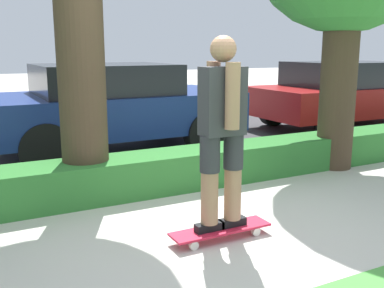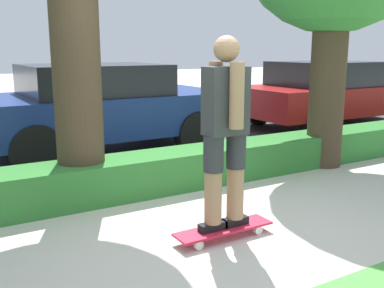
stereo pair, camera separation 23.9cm
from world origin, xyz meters
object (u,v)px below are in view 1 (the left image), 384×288
Objects in this scene: skateboard at (221,230)px; parked_car_middle at (111,106)px; skater_person at (222,130)px; parked_car_rear at (346,93)px.

skateboard is 0.23× the size of parked_car_middle.
parked_car_middle is at bearing 87.04° from skateboard.
skater_person is 0.40× the size of parked_car_rear.
skater_person is 0.42× the size of parked_car_middle.
parked_car_rear reaches higher than skateboard.
skateboard is 6.64m from parked_car_rear.
parked_car_rear is at bearing 35.30° from skater_person.
skateboard is at bearing -93.45° from parked_car_middle.
parked_car_middle is (0.20, 3.78, -0.22)m from skater_person.
skater_person is 3.79m from parked_car_middle.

